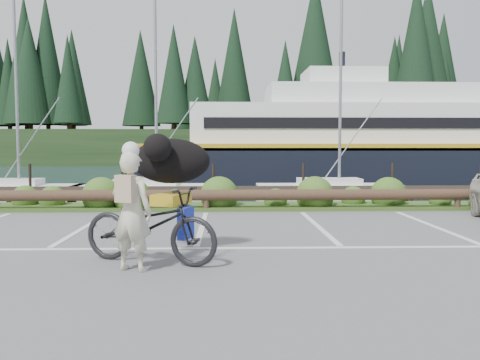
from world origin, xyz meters
name	(u,v)px	position (x,y,z in m)	size (l,w,h in m)	color
ground	(197,244)	(0.00, 0.00, 0.00)	(72.00, 72.00, 0.00)	#58585A
harbor_backdrop	(224,155)	(0.39, 78.47, 0.00)	(170.00, 160.00, 30.00)	#182A3A
vegetation_strip	(207,206)	(0.00, 5.30, 0.05)	(34.00, 1.60, 0.10)	#3D5B21
log_rail	(206,211)	(0.00, 4.60, 0.00)	(32.00, 0.30, 0.60)	#443021
bicycle	(150,225)	(-0.65, -1.46, 0.59)	(0.79, 2.26, 1.19)	black
cyclist	(132,212)	(-0.84, -1.95, 0.87)	(0.63, 0.41, 1.73)	beige
dog	(171,161)	(-0.39, -0.78, 1.56)	(1.30, 0.64, 0.75)	black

